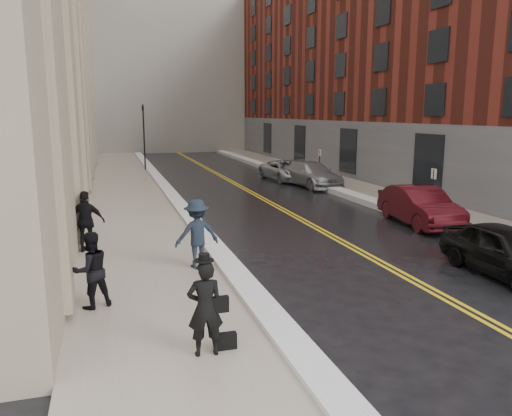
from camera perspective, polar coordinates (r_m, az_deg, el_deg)
ground at (r=12.37m, az=11.04°, el=-11.04°), size 160.00×160.00×0.00m
sidewalk_left at (r=26.53m, az=-14.33°, el=0.75°), size 4.00×64.00×0.15m
sidewalk_right at (r=30.19m, az=12.19°, el=2.04°), size 3.00×64.00×0.15m
lane_stripe_a at (r=27.65m, az=0.06°, el=1.34°), size 0.12×64.00×0.01m
lane_stripe_b at (r=27.72m, az=0.53°, el=1.36°), size 0.12×64.00×0.01m
snow_ridge_left at (r=26.70m, az=-9.40°, el=1.13°), size 0.70×60.80×0.26m
snow_ridge_right at (r=29.34m, az=9.02°, el=2.05°), size 0.85×60.80×0.30m
building_right at (r=40.54m, az=18.78°, el=16.57°), size 14.00×50.00×18.00m
traffic_signal at (r=40.25m, az=-12.70°, el=8.47°), size 0.18×0.15×5.20m
parking_sign_near at (r=22.74m, az=19.55°, el=2.09°), size 0.06×0.35×2.23m
parking_sign_far at (r=33.11m, az=7.27°, el=5.19°), size 0.06×0.35×2.23m
car_black at (r=15.75m, az=26.76°, el=-4.43°), size 1.89×4.38×1.47m
car_maroon at (r=21.62m, az=18.21°, el=0.23°), size 2.23×4.97×1.58m
car_silver_near at (r=31.52m, az=6.39°, el=3.85°), size 2.73×5.49×1.53m
car_silver_far at (r=34.24m, az=3.40°, el=4.30°), size 2.69×5.07×1.36m
pedestrian_main at (r=9.34m, az=-5.84°, el=-11.33°), size 0.68×0.47×1.81m
pedestrian_a at (r=12.06m, az=-18.33°, el=-6.74°), size 1.06×0.95×1.78m
pedestrian_b at (r=14.48m, az=-6.77°, el=-2.92°), size 1.35×0.87×1.99m
pedestrian_c at (r=16.89m, az=-18.81°, el=-1.47°), size 1.24×0.72×1.98m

